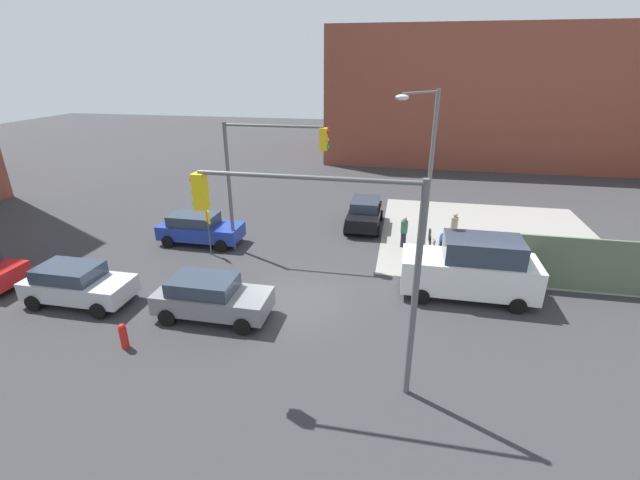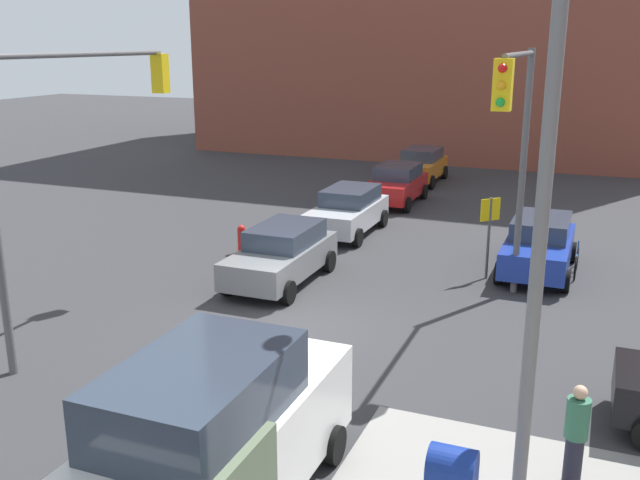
{
  "view_description": "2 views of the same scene",
  "coord_description": "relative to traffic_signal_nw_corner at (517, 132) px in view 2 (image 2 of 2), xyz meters",
  "views": [
    {
      "loc": [
        3.95,
        -14.84,
        9.08
      ],
      "look_at": [
        0.98,
        0.11,
        2.73
      ],
      "focal_mm": 24.0,
      "sensor_mm": 36.0,
      "label": 1
    },
    {
      "loc": [
        14.66,
        6.5,
        6.68
      ],
      "look_at": [
        1.49,
        1.17,
        2.69
      ],
      "focal_mm": 40.0,
      "sensor_mm": 36.0,
      "label": 2
    }
  ],
  "objects": [
    {
      "name": "ground_plane",
      "position": [
        2.56,
        -4.5,
        -4.61
      ],
      "size": [
        120.0,
        120.0,
        0.0
      ],
      "primitive_type": "plane",
      "color": "#333335"
    },
    {
      "name": "traffic_signal_nw_corner",
      "position": [
        0.0,
        0.0,
        0.0
      ],
      "size": [
        5.13,
        0.36,
        6.5
      ],
      "color": "#59595B",
      "rests_on": "ground"
    },
    {
      "name": "traffic_signal_se_corner",
      "position": [
        4.63,
        -9.0,
        0.07
      ],
      "size": [
        6.28,
        0.36,
        6.5
      ],
      "color": "#59595B",
      "rests_on": "ground"
    },
    {
      "name": "street_lamp_corner",
      "position": [
        7.52,
        1.02,
        0.09
      ],
      "size": [
        1.92,
        2.12,
        8.0
      ],
      "color": "slate",
      "rests_on": "ground"
    },
    {
      "name": "warning_sign_two_way",
      "position": [
        -2.84,
        -0.9,
        -2.97
      ],
      "size": [
        0.48,
        0.48,
        2.4
      ],
      "color": "#4C4C4C",
      "rests_on": "ground"
    },
    {
      "name": "fire_hydrant",
      "position": [
        -2.44,
        -8.7,
        -4.12
      ],
      "size": [
        0.26,
        0.26,
        0.94
      ],
      "color": "red",
      "rests_on": "ground"
    },
    {
      "name": "hatchback_red",
      "position": [
        -11.39,
        -6.11,
        -3.77
      ],
      "size": [
        4.05,
        2.02,
        1.62
      ],
      "color": "#B21919",
      "rests_on": "ground"
    },
    {
      "name": "sedan_gray",
      "position": [
        -0.32,
        -6.27,
        -3.77
      ],
      "size": [
        4.34,
        2.02,
        1.62
      ],
      "color": "slate",
      "rests_on": "ground"
    },
    {
      "name": "coupe_blue",
      "position": [
        -4.04,
        0.42,
        -3.76
      ],
      "size": [
        4.39,
        2.02,
        1.62
      ],
      "color": "#1E389E",
      "rests_on": "ground"
    },
    {
      "name": "sedan_silver",
      "position": [
        -6.06,
        -6.35,
        -3.77
      ],
      "size": [
        4.25,
        2.02,
        1.62
      ],
      "color": "#B7BABF",
      "rests_on": "ground"
    },
    {
      "name": "hatchback_orange",
      "position": [
        -16.41,
        -6.32,
        -3.77
      ],
      "size": [
        4.1,
        2.02,
        1.62
      ],
      "color": "orange",
      "rests_on": "ground"
    },
    {
      "name": "van_white_delivery",
      "position": [
        9.54,
        -2.7,
        -3.33
      ],
      "size": [
        5.4,
        2.32,
        2.62
      ],
      "color": "white",
      "rests_on": "ground"
    },
    {
      "name": "pedestrian_waiting",
      "position": [
        6.76,
        2.0,
        -3.73
      ],
      "size": [
        0.36,
        0.36,
        1.68
      ],
      "rotation": [
        0.0,
        0.0,
        4.83
      ],
      "color": "#2D664C",
      "rests_on": "ground"
    },
    {
      "name": "bicycle_at_crosswalk",
      "position": [
        -4.24,
        1.5,
        -4.26
      ],
      "size": [
        1.75,
        0.05,
        0.97
      ],
      "color": "black",
      "rests_on": "ground"
    }
  ]
}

